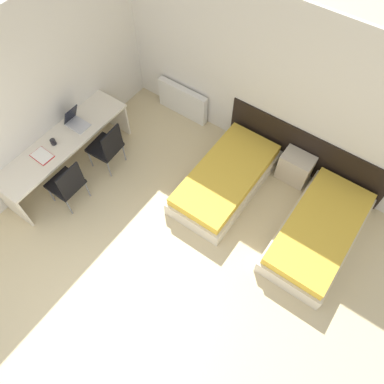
{
  "coord_description": "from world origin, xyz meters",
  "views": [
    {
      "loc": [
        1.69,
        -0.27,
        5.1
      ],
      "look_at": [
        0.0,
        2.09,
        0.55
      ],
      "focal_mm": 35.0,
      "sensor_mm": 36.0,
      "label": 1
    }
  ],
  "objects": [
    {
      "name": "nightstand",
      "position": [
        0.97,
        3.58,
        0.26
      ],
      "size": [
        0.5,
        0.35,
        0.52
      ],
      "color": "beige",
      "rests_on": "ground_plane"
    },
    {
      "name": "bed_near_door",
      "position": [
        1.77,
        2.78,
        0.2
      ],
      "size": [
        0.97,
        1.95,
        0.41
      ],
      "color": "beige",
      "rests_on": "ground_plane"
    },
    {
      "name": "wall_back",
      "position": [
        0.0,
        3.83,
        1.35
      ],
      "size": [
        5.8,
        0.05,
        2.7
      ],
      "color": "silver",
      "rests_on": "ground_plane"
    },
    {
      "name": "chair_near_notebook",
      "position": [
        -1.62,
        1.17,
        0.49
      ],
      "size": [
        0.46,
        0.46,
        0.91
      ],
      "rotation": [
        0.0,
        0.0,
        -0.0
      ],
      "color": "black",
      "rests_on": "ground_plane"
    },
    {
      "name": "mug",
      "position": [
        -2.14,
        1.49,
        0.77
      ],
      "size": [
        0.08,
        0.08,
        0.09
      ],
      "color": "black",
      "rests_on": "desk"
    },
    {
      "name": "desk",
      "position": [
        -2.09,
        1.6,
        0.58
      ],
      "size": [
        0.61,
        2.3,
        0.72
      ],
      "color": "beige",
      "rests_on": "ground_plane"
    },
    {
      "name": "ground_plane",
      "position": [
        0.0,
        0.0,
        0.0
      ],
      "size": [
        20.0,
        20.0,
        0.0
      ],
      "primitive_type": "plane",
      "color": "beige"
    },
    {
      "name": "open_notebook",
      "position": [
        -2.11,
        1.22,
        0.73
      ],
      "size": [
        0.32,
        0.24,
        0.02
      ],
      "rotation": [
        0.0,
        0.0,
        -0.04
      ],
      "color": "#B21E1E",
      "rests_on": "desk"
    },
    {
      "name": "chair_near_laptop",
      "position": [
        -1.62,
        2.04,
        0.49
      ],
      "size": [
        0.48,
        0.48,
        0.91
      ],
      "rotation": [
        0.0,
        0.0,
        0.06
      ],
      "color": "black",
      "rests_on": "ground_plane"
    },
    {
      "name": "laptop",
      "position": [
        -2.15,
        1.97,
        0.79
      ],
      "size": [
        0.35,
        0.25,
        0.33
      ],
      "rotation": [
        0.0,
        0.0,
        -0.0
      ],
      "color": "silver",
      "rests_on": "desk"
    },
    {
      "name": "wall_left",
      "position": [
        -2.43,
        1.9,
        1.35
      ],
      "size": [
        0.05,
        4.8,
        2.7
      ],
      "color": "silver",
      "rests_on": "ground_plane"
    },
    {
      "name": "radiator",
      "position": [
        -1.36,
        3.71,
        0.3
      ],
      "size": [
        1.0,
        0.12,
        0.59
      ],
      "color": "silver",
      "rests_on": "ground_plane"
    },
    {
      "name": "bed_near_window",
      "position": [
        0.16,
        2.78,
        0.2
      ],
      "size": [
        0.97,
        1.95,
        0.41
      ],
      "color": "beige",
      "rests_on": "ground_plane"
    },
    {
      "name": "headboard_panel",
      "position": [
        0.97,
        3.79,
        0.43
      ],
      "size": [
        2.68,
        0.03,
        0.86
      ],
      "color": "black",
      "rests_on": "ground_plane"
    }
  ]
}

